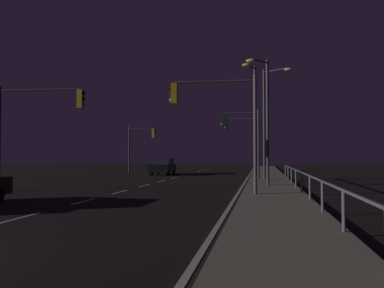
% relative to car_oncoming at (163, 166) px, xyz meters
% --- Properties ---
extents(ground_plane, '(112.00, 112.00, 0.00)m').
position_rel_car_oncoming_xyz_m(ground_plane, '(2.28, -12.15, -0.82)').
color(ground_plane, black).
rests_on(ground_plane, ground).
extents(sidewalk_right, '(2.91, 77.00, 0.14)m').
position_rel_car_oncoming_xyz_m(sidewalk_right, '(9.96, -12.15, -0.75)').
color(sidewalk_right, gray).
rests_on(sidewalk_right, ground).
extents(lane_markings_center, '(0.14, 50.00, 0.01)m').
position_rel_car_oncoming_xyz_m(lane_markings_center, '(2.28, -8.65, -0.82)').
color(lane_markings_center, silver).
rests_on(lane_markings_center, ground).
extents(lane_edge_line, '(0.14, 53.00, 0.01)m').
position_rel_car_oncoming_xyz_m(lane_edge_line, '(8.26, -7.15, -0.82)').
color(lane_edge_line, silver).
rests_on(lane_edge_line, ground).
extents(car_oncoming, '(2.05, 4.49, 1.57)m').
position_rel_car_oncoming_xyz_m(car_oncoming, '(0.00, 0.00, 0.00)').
color(car_oncoming, black).
rests_on(car_oncoming, ground).
extents(traffic_light_mid_left, '(4.06, 0.45, 5.42)m').
position_rel_car_oncoming_xyz_m(traffic_light_mid_left, '(7.42, -17.79, 3.14)').
color(traffic_light_mid_left, '#4C4C51').
rests_on(traffic_light_mid_left, sidewalk_right).
extents(traffic_light_near_left, '(4.79, 0.58, 5.57)m').
position_rel_car_oncoming_xyz_m(traffic_light_near_left, '(-2.16, -17.31, 3.14)').
color(traffic_light_near_left, '#38383D').
rests_on(traffic_light_near_left, ground).
extents(traffic_light_far_left, '(3.18, 0.46, 5.52)m').
position_rel_car_oncoming_xyz_m(traffic_light_far_left, '(7.65, 1.25, 3.16)').
color(traffic_light_far_left, '#2D3033').
rests_on(traffic_light_far_left, sidewalk_right).
extents(traffic_light_overhead_east, '(2.98, 0.34, 4.93)m').
position_rel_car_oncoming_xyz_m(traffic_light_overhead_east, '(-2.92, 1.91, 2.61)').
color(traffic_light_overhead_east, '#2D3033').
rests_on(traffic_light_overhead_east, ground).
extents(traffic_light_near_right, '(2.94, 0.34, 5.20)m').
position_rel_car_oncoming_xyz_m(traffic_light_near_right, '(7.96, -6.63, 2.93)').
color(traffic_light_near_right, '#38383D').
rests_on(traffic_light_near_right, sidewalk_right).
extents(street_lamp_corner, '(1.31, 1.26, 7.44)m').
position_rel_car_oncoming_xyz_m(street_lamp_corner, '(9.61, -12.54, 3.75)').
color(street_lamp_corner, '#38383D').
rests_on(street_lamp_corner, sidewalk_right).
extents(street_lamp_median, '(2.03, 1.23, 7.98)m').
position_rel_car_oncoming_xyz_m(street_lamp_median, '(9.91, -7.56, 4.09)').
color(street_lamp_median, '#38383D').
rests_on(street_lamp_median, sidewalk_right).
extents(street_lamp_mid_block, '(0.90, 1.88, 7.97)m').
position_rel_car_oncoming_xyz_m(street_lamp_mid_block, '(8.90, -8.89, 4.07)').
color(street_lamp_mid_block, '#38383D').
rests_on(street_lamp_mid_block, sidewalk_right).
extents(barrier_fence, '(0.09, 27.07, 0.98)m').
position_rel_car_oncoming_xyz_m(barrier_fence, '(11.27, -18.16, 0.06)').
color(barrier_fence, '#59595E').
rests_on(barrier_fence, sidewalk_right).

